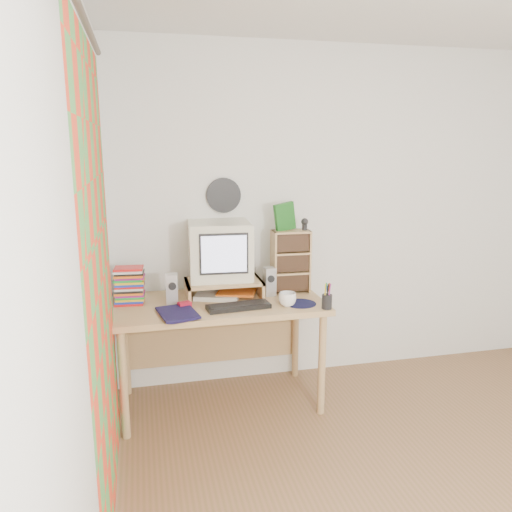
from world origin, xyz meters
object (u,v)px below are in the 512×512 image
mug (287,299)px  cd_rack (291,261)px  crt_monitor (220,251)px  keyboard (238,306)px  desk (218,317)px  diary (160,313)px  dvd_stack (129,285)px

mug → cd_rack: bearing=69.7°
crt_monitor → mug: size_ratio=3.62×
crt_monitor → keyboard: (0.06, -0.32, -0.30)m
desk → crt_monitor: size_ratio=3.36×
mug → diary: size_ratio=0.43×
diary → keyboard: bearing=-3.4°
desk → diary: (-0.40, -0.30, 0.16)m
keyboard → diary: 0.50m
cd_rack → mug: size_ratio=3.86×
crt_monitor → cd_rack: bearing=0.4°
cd_rack → keyboard: bearing=-144.1°
crt_monitor → keyboard: crt_monitor is taller
crt_monitor → diary: size_ratio=1.57×
cd_rack → diary: (-0.94, -0.36, -0.20)m
dvd_stack → cd_rack: (1.12, 0.03, 0.09)m
crt_monitor → cd_rack: (0.50, -0.03, -0.10)m
desk → keyboard: size_ratio=3.42×
dvd_stack → desk: bearing=2.1°
desk → cd_rack: bearing=6.1°
dvd_stack → cd_rack: bearing=6.5°
mug → crt_monitor: bearing=138.1°
desk → keyboard: bearing=-67.0°
cd_rack → mug: (-0.12, -0.32, -0.18)m
dvd_stack → diary: (0.18, -0.33, -0.10)m
desk → cd_rack: cd_rack is taller
crt_monitor → dvd_stack: bearing=-171.0°
dvd_stack → mug: 1.05m
dvd_stack → diary: bearing=-55.9°
dvd_stack → diary: dvd_stack is taller
mug → desk: bearing=148.5°
crt_monitor → cd_rack: size_ratio=0.94×
keyboard → dvd_stack: 0.74m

